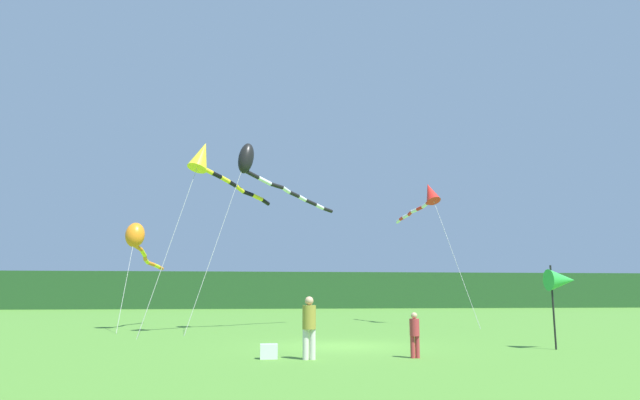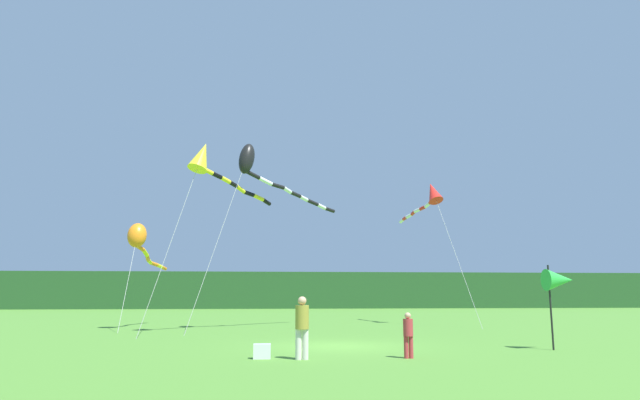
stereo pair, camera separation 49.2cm
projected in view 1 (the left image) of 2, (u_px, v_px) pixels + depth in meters
ground_plane at (341, 346)px, 18.38m from camera, size 120.00×120.00×0.00m
distant_treeline at (281, 290)px, 62.80m from camera, size 108.00×3.49×4.09m
person_adult at (309, 324)px, 14.83m from camera, size 0.37×0.37×1.67m
person_child at (415, 332)px, 15.14m from camera, size 0.27×0.27×1.23m
cooler_box at (269, 351)px, 14.89m from camera, size 0.47×0.31×0.39m
banner_flag_pole at (561, 281)px, 17.69m from camera, size 0.90×0.70×2.65m
kite_yellow at (207, 161)px, 25.02m from camera, size 5.20×5.94×8.69m
kite_red at (428, 196)px, 32.17m from camera, size 2.22×7.71×8.27m
kite_black at (258, 168)px, 27.45m from camera, size 7.30×7.38×9.16m
kite_orange at (137, 239)px, 27.39m from camera, size 1.12×7.40×5.31m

